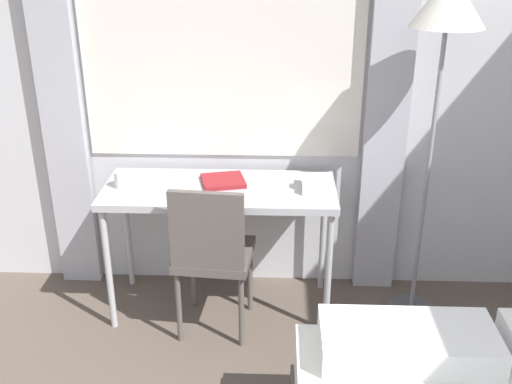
# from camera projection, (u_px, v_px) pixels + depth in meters

# --- Properties ---
(wall_back_with_window) EXTENTS (5.18, 0.13, 2.70)m
(wall_back_with_window) POSITION_uv_depth(u_px,v_px,m) (259.00, 69.00, 3.36)
(wall_back_with_window) COLOR silver
(wall_back_with_window) RESTS_ON ground_plane
(desk) EXTENTS (1.28, 0.53, 0.78)m
(desk) POSITION_uv_depth(u_px,v_px,m) (220.00, 198.00, 3.31)
(desk) COLOR #B2B2B7
(desk) RESTS_ON ground_plane
(desk_chair) EXTENTS (0.43, 0.43, 0.90)m
(desk_chair) POSITION_uv_depth(u_px,v_px,m) (212.00, 250.00, 3.16)
(desk_chair) COLOR #59514C
(desk_chair) RESTS_ON ground_plane
(standing_lamp) EXTENTS (0.36, 0.36, 1.90)m
(standing_lamp) POSITION_uv_depth(u_px,v_px,m) (446.00, 28.00, 2.89)
(standing_lamp) COLOR #4C4C51
(standing_lamp) RESTS_ON ground_plane
(telephone) EXTENTS (0.18, 0.18, 0.09)m
(telephone) POSITION_uv_depth(u_px,v_px,m) (316.00, 183.00, 3.25)
(telephone) COLOR white
(telephone) RESTS_ON desk
(book) EXTENTS (0.28, 0.26, 0.02)m
(book) POSITION_uv_depth(u_px,v_px,m) (223.00, 181.00, 3.34)
(book) COLOR maroon
(book) RESTS_ON desk
(mug) EXTENTS (0.08, 0.08, 0.09)m
(mug) POSITION_uv_depth(u_px,v_px,m) (122.00, 179.00, 3.27)
(mug) COLOR white
(mug) RESTS_ON desk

